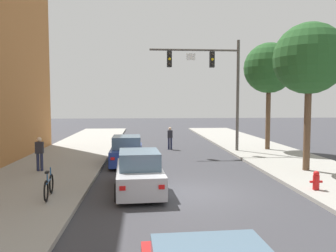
{
  "coord_description": "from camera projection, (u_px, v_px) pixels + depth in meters",
  "views": [
    {
      "loc": [
        -1.87,
        -12.45,
        3.46
      ],
      "look_at": [
        -0.32,
        7.96,
        2.0
      ],
      "focal_mm": 35.7,
      "sensor_mm": 36.0,
      "label": 1
    }
  ],
  "objects": [
    {
      "name": "bicycle_leaning",
      "position": [
        49.0,
        186.0,
        11.59
      ],
      "size": [
        0.25,
        1.77,
        0.98
      ],
      "color": "black",
      "rests_on": "sidewalk_left"
    },
    {
      "name": "street_tree_nearest",
      "position": [
        309.0,
        59.0,
        15.92
      ],
      "size": [
        3.4,
        3.4,
        7.1
      ],
      "color": "brown",
      "rests_on": "sidewalk_right"
    },
    {
      "name": "pedestrian_sidewalk_left_walker",
      "position": [
        39.0,
        152.0,
        16.05
      ],
      "size": [
        0.36,
        0.22,
        1.64
      ],
      "color": "#232847",
      "rests_on": "sidewalk_left"
    },
    {
      "name": "car_lead_blue",
      "position": [
        127.0,
        152.0,
        18.56
      ],
      "size": [
        1.9,
        4.27,
        1.6
      ],
      "color": "navy",
      "rests_on": "ground"
    },
    {
      "name": "pedestrian_crossing_road",
      "position": [
        170.0,
        137.0,
        24.41
      ],
      "size": [
        0.36,
        0.22,
        1.64
      ],
      "color": "#232847",
      "rests_on": "ground"
    },
    {
      "name": "sidewalk_left",
      "position": [
        17.0,
        194.0,
        12.28
      ],
      "size": [
        5.0,
        60.0,
        0.15
      ],
      "primitive_type": "cube",
      "color": "#99968E",
      "rests_on": "ground"
    },
    {
      "name": "traffic_signal_mast",
      "position": [
        213.0,
        75.0,
        22.51
      ],
      "size": [
        6.1,
        0.38,
        7.5
      ],
      "color": "#514C47",
      "rests_on": "sidewalk_right"
    },
    {
      "name": "car_following_silver",
      "position": [
        139.0,
        173.0,
        12.91
      ],
      "size": [
        2.02,
        4.32,
        1.6
      ],
      "color": "#B7B7BC",
      "rests_on": "ground"
    },
    {
      "name": "ground_plane",
      "position": [
        192.0,
        193.0,
        12.77
      ],
      "size": [
        120.0,
        120.0,
        0.0
      ],
      "primitive_type": "plane",
      "color": "#38383D"
    },
    {
      "name": "fire_hydrant",
      "position": [
        316.0,
        180.0,
        12.63
      ],
      "size": [
        0.48,
        0.24,
        0.72
      ],
      "color": "red",
      "rests_on": "sidewalk_right"
    },
    {
      "name": "street_tree_second",
      "position": [
        269.0,
        68.0,
        23.19
      ],
      "size": [
        3.48,
        3.48,
        7.43
      ],
      "color": "brown",
      "rests_on": "sidewalk_right"
    }
  ]
}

